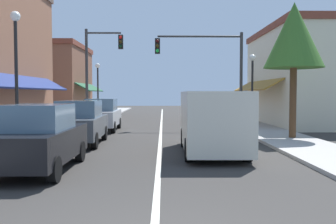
{
  "coord_description": "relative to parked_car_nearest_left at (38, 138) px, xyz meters",
  "views": [
    {
      "loc": [
        0.13,
        -4.49,
        2.05
      ],
      "look_at": [
        0.37,
        14.08,
        1.13
      ],
      "focal_mm": 39.84,
      "sensor_mm": 36.0,
      "label": 1
    }
  ],
  "objects": [
    {
      "name": "sidewalk_right",
      "position": [
        8.66,
        12.68,
        -0.82
      ],
      "size": [
        2.6,
        56.0,
        0.12
      ],
      "primitive_type": "cube",
      "color": "#A39E99",
      "rests_on": "ground"
    },
    {
      "name": "traffic_signal_mast_arm",
      "position": [
        6.15,
        12.45,
        3.03
      ],
      "size": [
        5.25,
        0.5,
        5.7
      ],
      "color": "#333333",
      "rests_on": "ground"
    },
    {
      "name": "sidewalk_left",
      "position": [
        -2.34,
        12.68,
        -0.82
      ],
      "size": [
        2.6,
        56.0,
        0.12
      ],
      "primitive_type": "cube",
      "color": "#A39E99",
      "rests_on": "ground"
    },
    {
      "name": "lane_center_stripe",
      "position": [
        3.16,
        12.68,
        -0.88
      ],
      "size": [
        0.14,
        52.0,
        0.01
      ],
      "primitive_type": "cube",
      "color": "silver",
      "rests_on": "ground"
    },
    {
      "name": "ground_plane",
      "position": [
        3.16,
        12.68,
        -0.88
      ],
      "size": [
        80.0,
        80.0,
        0.0
      ],
      "primitive_type": "plane",
      "color": "#33302D"
    },
    {
      "name": "traffic_signal_left_corner",
      "position": [
        -0.91,
        14.24,
        3.12
      ],
      "size": [
        2.46,
        0.5,
        6.18
      ],
      "color": "#333333",
      "rests_on": "ground"
    },
    {
      "name": "storefront_right_block",
      "position": [
        12.11,
        14.68,
        2.3
      ],
      "size": [
        5.63,
        10.2,
        6.34
      ],
      "color": "beige",
      "rests_on": "ground"
    },
    {
      "name": "street_lamp_left_far",
      "position": [
        -1.75,
        19.02,
        2.11
      ],
      "size": [
        0.36,
        0.36,
        4.38
      ],
      "color": "black",
      "rests_on": "ground"
    },
    {
      "name": "parked_car_nearest_left",
      "position": [
        0.0,
        0.0,
        0.0
      ],
      "size": [
        1.8,
        4.11,
        1.77
      ],
      "rotation": [
        0.0,
        0.0,
        0.0
      ],
      "color": "black",
      "rests_on": "ground"
    },
    {
      "name": "street_lamp_right_mid",
      "position": [
        8.26,
        10.91,
        2.02
      ],
      "size": [
        0.36,
        0.36,
        4.23
      ],
      "color": "black",
      "rests_on": "ground"
    },
    {
      "name": "van_in_lane",
      "position": [
        4.96,
        2.88,
        0.27
      ],
      "size": [
        2.05,
        5.2,
        2.12
      ],
      "rotation": [
        0.0,
        0.0,
        -0.01
      ],
      "color": "beige",
      "rests_on": "ground"
    },
    {
      "name": "parked_car_second_left",
      "position": [
        -0.07,
        5.2,
        0.0
      ],
      "size": [
        1.87,
        4.14,
        1.77
      ],
      "rotation": [
        0.0,
        0.0,
        0.03
      ],
      "color": "#4C5156",
      "rests_on": "ground"
    },
    {
      "name": "street_lamp_left_near",
      "position": [
        -1.96,
        3.62,
        2.46
      ],
      "size": [
        0.36,
        0.36,
        4.98
      ],
      "color": "black",
      "rests_on": "ground"
    },
    {
      "name": "storefront_far_left",
      "position": [
        -5.69,
        22.68,
        2.24
      ],
      "size": [
        5.44,
        8.2,
        6.23
      ],
      "color": "brown",
      "rests_on": "ground"
    },
    {
      "name": "parked_car_third_left",
      "position": [
        -0.1,
        10.73,
        0.0
      ],
      "size": [
        1.82,
        4.12,
        1.77
      ],
      "rotation": [
        0.0,
        0.0,
        0.01
      ],
      "color": "#B7BABF",
      "rests_on": "ground"
    },
    {
      "name": "tree_right_near",
      "position": [
        8.98,
        6.42,
        3.66
      ],
      "size": [
        2.58,
        2.58,
        6.01
      ],
      "color": "#4C331E",
      "rests_on": "ground"
    }
  ]
}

